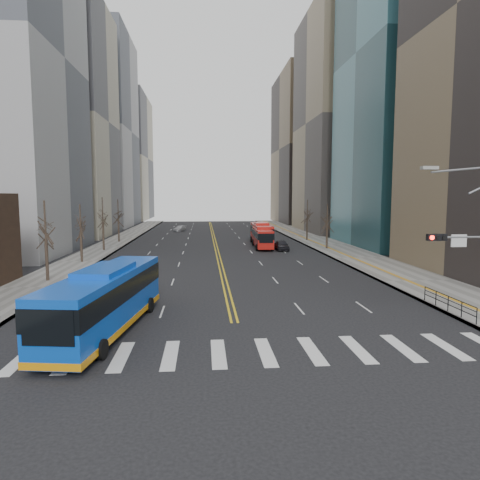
# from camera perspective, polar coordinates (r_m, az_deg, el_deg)

# --- Properties ---
(ground) EXTENTS (220.00, 220.00, 0.00)m
(ground) POSITION_cam_1_polar(r_m,az_deg,el_deg) (22.03, 0.28, -14.79)
(ground) COLOR black
(sidewalk_right) EXTENTS (7.00, 130.00, 0.15)m
(sidewalk_right) POSITION_cam_1_polar(r_m,az_deg,el_deg) (68.75, 11.50, -0.63)
(sidewalk_right) COLOR slate
(sidewalk_right) RESTS_ON ground
(sidewalk_left) EXTENTS (5.00, 130.00, 0.15)m
(sidewalk_left) POSITION_cam_1_polar(r_m,az_deg,el_deg) (67.58, -17.37, -0.89)
(sidewalk_left) COLOR slate
(sidewalk_left) RESTS_ON ground
(crosswalk) EXTENTS (26.70, 4.00, 0.01)m
(crosswalk) POSITION_cam_1_polar(r_m,az_deg,el_deg) (22.03, 0.28, -14.78)
(crosswalk) COLOR silver
(crosswalk) RESTS_ON ground
(centerline) EXTENTS (0.55, 100.00, 0.01)m
(centerline) POSITION_cam_1_polar(r_m,az_deg,el_deg) (75.94, -3.46, 0.04)
(centerline) COLOR gold
(centerline) RESTS_ON ground
(office_towers) EXTENTS (83.00, 134.00, 58.00)m
(office_towers) POSITION_cam_1_polar(r_m,az_deg,el_deg) (90.49, -3.70, 16.20)
(office_towers) COLOR #97979A
(office_towers) RESTS_ON ground
(pedestrian_railing) EXTENTS (0.06, 6.06, 1.02)m
(pedestrian_railing) POSITION_cam_1_polar(r_m,az_deg,el_deg) (31.83, 26.01, -7.33)
(pedestrian_railing) COLOR black
(pedestrian_railing) RESTS_ON sidewalk_right
(street_trees) EXTENTS (35.20, 47.20, 7.60)m
(street_trees) POSITION_cam_1_polar(r_m,az_deg,el_deg) (55.40, -10.40, 2.82)
(street_trees) COLOR #2C231B
(street_trees) RESTS_ON ground
(blue_bus) EXTENTS (4.69, 13.29, 3.77)m
(blue_bus) POSITION_cam_1_polar(r_m,az_deg,el_deg) (25.81, -17.43, -7.37)
(blue_bus) COLOR blue
(blue_bus) RESTS_ON ground
(red_bus_near) EXTENTS (2.79, 9.97, 3.17)m
(red_bus_near) POSITION_cam_1_polar(r_m,az_deg,el_deg) (63.85, 3.01, 0.52)
(red_bus_near) COLOR #AF1812
(red_bus_near) RESTS_ON ground
(red_bus_far) EXTENTS (3.01, 11.23, 3.55)m
(red_bus_far) POSITION_cam_1_polar(r_m,az_deg,el_deg) (68.16, 2.87, 1.03)
(red_bus_far) COLOR #AF1812
(red_bus_far) RESTS_ON ground
(car_white) EXTENTS (2.54, 4.96, 1.56)m
(car_white) POSITION_cam_1_polar(r_m,az_deg,el_deg) (37.96, -15.80, -4.94)
(car_white) COLOR white
(car_white) RESTS_ON ground
(car_dark_mid) EXTENTS (1.76, 4.28, 1.45)m
(car_dark_mid) POSITION_cam_1_polar(r_m,az_deg,el_deg) (61.43, 5.58, -0.70)
(car_dark_mid) COLOR black
(car_dark_mid) RESTS_ON ground
(car_silver) EXTENTS (3.19, 4.47, 1.20)m
(car_silver) POSITION_cam_1_polar(r_m,az_deg,el_deg) (94.85, -8.02, 1.53)
(car_silver) COLOR #A7A7AC
(car_silver) RESTS_ON ground
(car_dark_far) EXTENTS (3.09, 5.15, 1.34)m
(car_dark_far) POSITION_cam_1_polar(r_m,az_deg,el_deg) (100.37, 3.35, 1.86)
(car_dark_far) COLOR black
(car_dark_far) RESTS_ON ground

